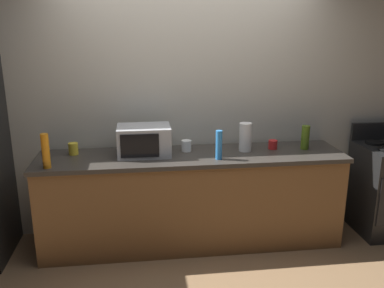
{
  "coord_description": "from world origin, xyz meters",
  "views": [
    {
      "loc": [
        -0.46,
        -3.21,
        2.05
      ],
      "look_at": [
        0.0,
        0.4,
        1.0
      ],
      "focal_mm": 38.63,
      "sensor_mm": 36.0,
      "label": 1
    }
  ],
  "objects": [
    {
      "name": "bottle_olive_oil",
      "position": [
        1.1,
        0.44,
        1.02
      ],
      "size": [
        0.08,
        0.08,
        0.23
      ],
      "primitive_type": "cylinder",
      "color": "#4C6B19",
      "rests_on": "counter_run"
    },
    {
      "name": "microwave",
      "position": [
        -0.44,
        0.45,
        1.04
      ],
      "size": [
        0.48,
        0.35,
        0.27
      ],
      "color": "#B7BABF",
      "rests_on": "counter_run"
    },
    {
      "name": "paper_towel_roll",
      "position": [
        0.51,
        0.45,
        1.04
      ],
      "size": [
        0.12,
        0.12,
        0.27
      ],
      "primitive_type": "cylinder",
      "color": "white",
      "rests_on": "counter_run"
    },
    {
      "name": "bottle_spray_cleaner",
      "position": [
        0.22,
        0.23,
        1.03
      ],
      "size": [
        0.06,
        0.06,
        0.26
      ],
      "primitive_type": "cylinder",
      "color": "#338CE5",
      "rests_on": "counter_run"
    },
    {
      "name": "bottle_dish_soap",
      "position": [
        -1.25,
        0.18,
        1.05
      ],
      "size": [
        0.07,
        0.07,
        0.3
      ],
      "primitive_type": "cylinder",
      "color": "orange",
      "rests_on": "counter_run"
    },
    {
      "name": "back_wall",
      "position": [
        0.0,
        0.81,
        1.35
      ],
      "size": [
        6.4,
        0.1,
        2.7
      ],
      "primitive_type": "cube",
      "color": "beige",
      "rests_on": "ground_plane"
    },
    {
      "name": "counter_run",
      "position": [
        0.0,
        0.4,
        0.45
      ],
      "size": [
        2.84,
        0.64,
        0.9
      ],
      "color": "brown",
      "rests_on": "ground_plane"
    },
    {
      "name": "ground_plane",
      "position": [
        0.0,
        0.0,
        0.0
      ],
      "size": [
        8.0,
        8.0,
        0.0
      ],
      "primitive_type": "plane",
      "color": "#93704C"
    },
    {
      "name": "mug_red",
      "position": [
        0.8,
        0.48,
        0.94
      ],
      "size": [
        0.09,
        0.09,
        0.09
      ],
      "primitive_type": "cylinder",
      "color": "red",
      "rests_on": "counter_run"
    },
    {
      "name": "mug_yellow",
      "position": [
        -1.09,
        0.54,
        0.95
      ],
      "size": [
        0.09,
        0.09,
        0.11
      ],
      "primitive_type": "cylinder",
      "color": "yellow",
      "rests_on": "counter_run"
    },
    {
      "name": "mug_white",
      "position": [
        -0.04,
        0.51,
        0.95
      ],
      "size": [
        0.09,
        0.09,
        0.11
      ],
      "primitive_type": "cylinder",
      "color": "white",
      "rests_on": "counter_run"
    }
  ]
}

